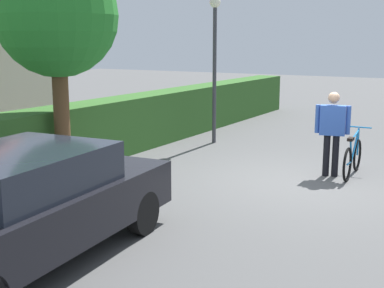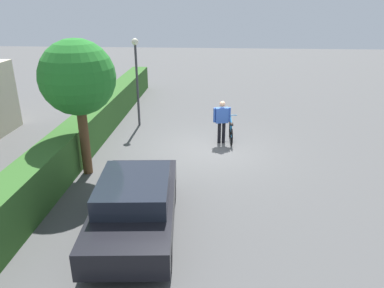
{
  "view_description": "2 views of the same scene",
  "coord_description": "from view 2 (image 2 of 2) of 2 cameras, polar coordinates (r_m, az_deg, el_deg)",
  "views": [
    {
      "loc": [
        -9.27,
        -3.04,
        2.65
      ],
      "look_at": [
        -2.22,
        1.07,
        1.02
      ],
      "focal_mm": 48.6,
      "sensor_mm": 36.0,
      "label": 1
    },
    {
      "loc": [
        -12.62,
        -0.16,
        5.26
      ],
      "look_at": [
        -2.68,
        0.53,
        1.29
      ],
      "focal_mm": 34.39,
      "sensor_mm": 36.0,
      "label": 2
    }
  ],
  "objects": [
    {
      "name": "tree_kerbside",
      "position": [
        11.46,
        -17.33,
        9.68
      ],
      "size": [
        2.24,
        2.24,
        4.22
      ],
      "color": "brown",
      "rests_on": "ground"
    },
    {
      "name": "bicycle",
      "position": [
        14.5,
        6.05,
        1.86
      ],
      "size": [
        1.62,
        0.5,
        0.93
      ],
      "color": "black",
      "rests_on": "ground"
    },
    {
      "name": "street_lamp",
      "position": [
        15.93,
        -8.61,
        11.33
      ],
      "size": [
        0.28,
        0.28,
        3.74
      ],
      "color": "#38383D",
      "rests_on": "ground"
    },
    {
      "name": "hedge_row",
      "position": [
        14.27,
        -15.9,
        2.0
      ],
      "size": [
        19.9,
        0.9,
        1.31
      ],
      "primitive_type": "cube",
      "color": "#305E25",
      "rests_on": "ground"
    },
    {
      "name": "ground_plane",
      "position": [
        13.68,
        3.0,
        -0.95
      ],
      "size": [
        60.0,
        60.0,
        0.0
      ],
      "primitive_type": "plane",
      "color": "#4E4E4E"
    },
    {
      "name": "parked_car_near",
      "position": [
        8.91,
        -8.81,
        -9.16
      ],
      "size": [
        4.37,
        2.17,
        1.39
      ],
      "color": "black",
      "rests_on": "ground"
    },
    {
      "name": "person_rider",
      "position": [
        14.07,
        4.65,
        3.93
      ],
      "size": [
        0.29,
        0.66,
        1.67
      ],
      "color": "black",
      "rests_on": "ground"
    }
  ]
}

